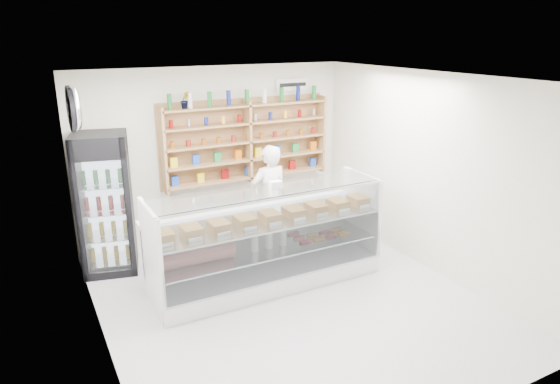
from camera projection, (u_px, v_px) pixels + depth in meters
room at (291, 197)px, 5.99m from camera, size 5.00×5.00×5.00m
display_counter at (267, 258)px, 6.77m from camera, size 3.13×0.94×1.36m
shop_worker at (269, 198)px, 7.75m from camera, size 0.63×0.42×1.67m
drinks_cooler at (106, 204)px, 6.97m from camera, size 0.86×0.85×2.00m
wall_shelving at (248, 141)px, 8.12m from camera, size 2.84×0.28×1.33m
potted_plant at (185, 100)px, 7.44m from camera, size 0.16×0.14×0.26m
security_mirror at (75, 109)px, 5.70m from camera, size 0.15×0.50×0.50m
wall_sign at (292, 85)px, 8.37m from camera, size 0.62×0.03×0.20m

